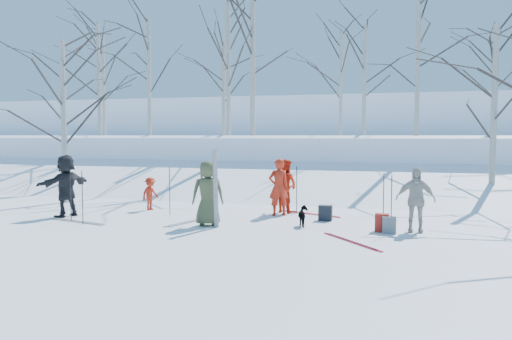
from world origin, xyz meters
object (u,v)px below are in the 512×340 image
(skier_red_north, at_px, (278,187))
(dog, at_px, (304,216))
(skier_olive_center, at_px, (208,193))
(backpack_dark, at_px, (325,213))
(skier_cream_east, at_px, (415,200))
(skier_redor_behind, at_px, (285,186))
(backpack_grey, at_px, (389,225))
(skier_red_seated, at_px, (150,194))
(backpack_red, at_px, (382,223))
(skier_grey_west, at_px, (66,186))

(skier_red_north, height_order, dog, skier_red_north)
(skier_olive_center, distance_m, backpack_dark, 3.13)
(skier_red_north, distance_m, skier_cream_east, 3.85)
(skier_red_north, distance_m, skier_redor_behind, 0.60)
(skier_olive_center, height_order, backpack_grey, skier_olive_center)
(skier_red_seated, xyz_separation_m, backpack_grey, (6.88, -1.72, -0.30))
(skier_red_seated, height_order, backpack_dark, skier_red_seated)
(skier_redor_behind, bearing_deg, backpack_dark, 168.99)
(skier_redor_behind, bearing_deg, backpack_red, 169.93)
(skier_red_north, distance_m, skier_red_seated, 3.90)
(skier_cream_east, xyz_separation_m, dog, (-2.58, -0.03, -0.50))
(skier_red_north, relative_size, skier_grey_west, 0.93)
(skier_redor_behind, xyz_separation_m, skier_grey_west, (-5.60, -2.35, 0.08))
(backpack_grey, bearing_deg, backpack_red, 141.48)
(backpack_grey, bearing_deg, backpack_dark, 141.74)
(skier_cream_east, xyz_separation_m, backpack_grey, (-0.56, -0.33, -0.56))
(skier_red_north, bearing_deg, backpack_grey, 117.07)
(skier_red_north, bearing_deg, dog, 91.32)
(skier_olive_center, height_order, skier_redor_behind, skier_olive_center)
(skier_redor_behind, xyz_separation_m, backpack_dark, (1.31, -1.10, -0.57))
(skier_red_seated, height_order, dog, skier_red_seated)
(skier_grey_west, bearing_deg, skier_redor_behind, 129.42)
(skier_red_seated, bearing_deg, backpack_dark, -78.26)
(skier_red_north, bearing_deg, skier_olive_center, 24.83)
(skier_red_seated, relative_size, backpack_grey, 2.56)
(skier_olive_center, bearing_deg, skier_grey_west, -25.76)
(skier_redor_behind, relative_size, skier_grey_west, 0.90)
(skier_olive_center, relative_size, dog, 2.69)
(skier_red_seated, relative_size, skier_cream_east, 0.65)
(skier_olive_center, bearing_deg, backpack_grey, 160.55)
(backpack_red, bearing_deg, dog, 174.86)
(skier_grey_west, bearing_deg, backpack_grey, 106.42)
(skier_red_seated, xyz_separation_m, backpack_red, (6.72, -1.59, -0.28))
(skier_cream_east, xyz_separation_m, skier_grey_west, (-9.10, -0.30, 0.10))
(skier_olive_center, xyz_separation_m, skier_red_north, (1.31, 2.01, -0.02))
(skier_red_north, xyz_separation_m, backpack_dark, (1.37, -0.51, -0.59))
(skier_redor_behind, height_order, backpack_red, skier_redor_behind)
(skier_red_north, height_order, backpack_grey, skier_red_north)
(skier_grey_west, bearing_deg, skier_red_seated, 152.12)
(skier_redor_behind, bearing_deg, backpack_grey, 169.96)
(skier_grey_west, bearing_deg, skier_cream_east, 108.51)
(skier_red_seated, distance_m, skier_grey_west, 2.39)
(skier_red_north, relative_size, skier_cream_east, 1.05)
(skier_red_north, xyz_separation_m, skier_cream_east, (3.56, -1.46, -0.04))
(skier_red_seated, height_order, backpack_grey, skier_red_seated)
(backpack_red, bearing_deg, skier_redor_behind, 140.90)
(backpack_grey, bearing_deg, skier_olive_center, -177.10)
(skier_olive_center, bearing_deg, skier_red_seated, -59.21)
(skier_red_north, xyz_separation_m, dog, (0.99, -1.49, -0.53))
(skier_redor_behind, height_order, dog, skier_redor_behind)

